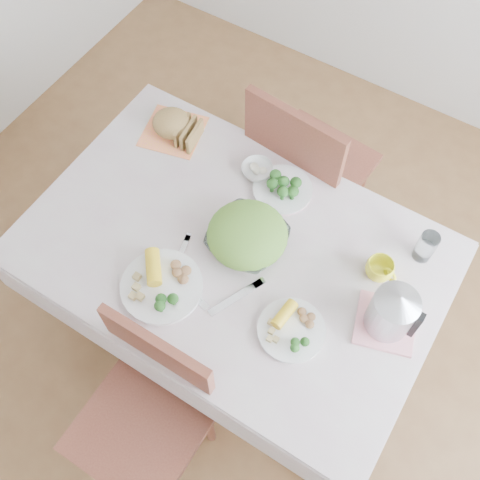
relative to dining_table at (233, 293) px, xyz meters
The scene contains 19 objects.
floor 0.38m from the dining_table, ahead, with size 3.60×3.60×0.00m, color brown.
dining_table is the anchor object (origin of this frame).
tablecloth 0.38m from the dining_table, ahead, with size 1.50×1.00×0.01m, color beige.
chair_near 0.67m from the dining_table, 88.36° to the right, with size 0.43×0.43×0.95m, color brown.
chair_far 0.69m from the dining_table, 90.22° to the left, with size 0.46×0.46×1.02m, color brown.
salad_bowl 0.42m from the dining_table, 56.72° to the left, with size 0.27×0.27×0.07m, color white.
dinner_plate_left 0.49m from the dining_table, 115.83° to the right, with size 0.29×0.29×0.02m, color white.
dinner_plate_right 0.54m from the dining_table, 25.58° to the right, with size 0.23×0.23×0.02m, color white.
broccoli_plate 0.51m from the dining_table, 85.03° to the left, with size 0.23×0.23×0.02m, color beige.
napkin 0.72m from the dining_table, 146.13° to the left, with size 0.23×0.23×0.00m, color #FF8C51.
bread_loaf 0.75m from the dining_table, 146.13° to the left, with size 0.16×0.15×0.10m, color olive.
fruit_bowl 0.54m from the dining_table, 106.50° to the left, with size 0.12×0.12×0.04m, color white.
yellow_mug 0.67m from the dining_table, 20.88° to the left, with size 0.10×0.10×0.08m, color yellow.
glass_tumbler 0.82m from the dining_table, 29.95° to the left, with size 0.07×0.07×0.13m, color white.
pink_tray 0.71m from the dining_table, ahead, with size 0.20×0.20×0.02m, color pink.
electric_kettle 0.78m from the dining_table, ahead, with size 0.15×0.15×0.21m, color #B2B5BA.
fork_left 0.43m from the dining_table, 141.39° to the right, with size 0.02×0.17×0.00m, color silver.
fork_right 0.43m from the dining_table, 53.83° to the right, with size 0.03×0.22×0.00m, color silver.
knife 0.45m from the dining_table, 102.66° to the right, with size 0.02×0.21×0.00m, color silver.
Camera 1 is at (0.54, -0.81, 2.55)m, focal length 42.00 mm.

